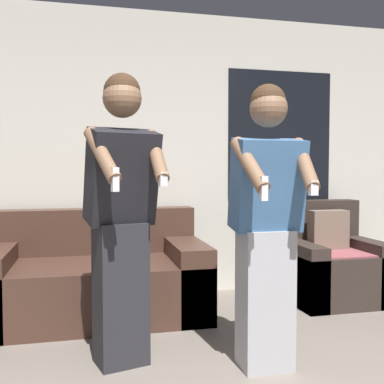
{
  "coord_description": "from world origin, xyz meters",
  "views": [
    {
      "loc": [
        -0.76,
        -1.57,
        1.21
      ],
      "look_at": [
        -0.14,
        1.08,
        1.07
      ],
      "focal_mm": 42.0,
      "sensor_mm": 36.0,
      "label": 1
    }
  ],
  "objects": [
    {
      "name": "person_right",
      "position": [
        0.29,
        0.93,
        0.88
      ],
      "size": [
        0.47,
        0.48,
        1.71
      ],
      "color": "#B2B2B7",
      "rests_on": "ground_plane"
    },
    {
      "name": "wall_back",
      "position": [
        0.02,
        2.71,
        1.35
      ],
      "size": [
        6.13,
        0.07,
        2.7
      ],
      "color": "beige",
      "rests_on": "ground_plane"
    },
    {
      "name": "couch",
      "position": [
        -0.71,
        2.19,
        0.3
      ],
      "size": [
        1.8,
        0.97,
        0.86
      ],
      "color": "#472D23",
      "rests_on": "ground_plane"
    },
    {
      "name": "person_left",
      "position": [
        -0.56,
        1.18,
        0.93
      ],
      "size": [
        0.49,
        0.58,
        1.78
      ],
      "color": "#28282D",
      "rests_on": "ground_plane"
    },
    {
      "name": "armchair",
      "position": [
        1.43,
        2.18,
        0.32
      ],
      "size": [
        0.84,
        0.81,
        0.91
      ],
      "color": "#332823",
      "rests_on": "ground_plane"
    }
  ]
}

